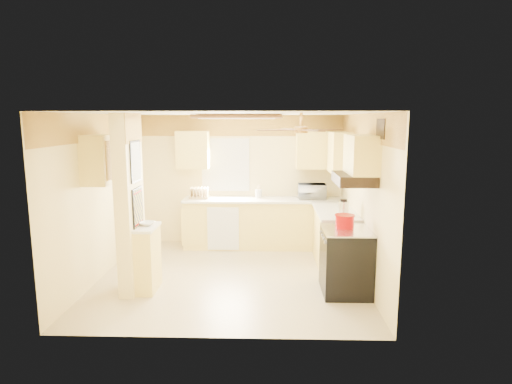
{
  "coord_description": "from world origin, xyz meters",
  "views": [
    {
      "loc": [
        0.58,
        -6.33,
        2.42
      ],
      "look_at": [
        0.38,
        0.35,
        1.28
      ],
      "focal_mm": 30.0,
      "sensor_mm": 36.0,
      "label": 1
    }
  ],
  "objects_px": {
    "dutch_oven": "(345,221)",
    "kettle": "(343,208)",
    "microwave": "(312,191)",
    "bowl": "(147,224)",
    "stove": "(346,261)"
  },
  "relations": [
    {
      "from": "dutch_oven",
      "to": "kettle",
      "type": "xyz_separation_m",
      "value": [
        0.1,
        0.68,
        0.05
      ]
    },
    {
      "from": "stove",
      "to": "microwave",
      "type": "xyz_separation_m",
      "value": [
        -0.27,
        2.17,
        0.62
      ]
    },
    {
      "from": "microwave",
      "to": "kettle",
      "type": "relative_size",
      "value": 2.01
    },
    {
      "from": "microwave",
      "to": "dutch_oven",
      "type": "distance_m",
      "value": 2.09
    },
    {
      "from": "stove",
      "to": "dutch_oven",
      "type": "height_order",
      "value": "dutch_oven"
    },
    {
      "from": "microwave",
      "to": "kettle",
      "type": "bearing_deg",
      "value": 103.26
    },
    {
      "from": "dutch_oven",
      "to": "kettle",
      "type": "bearing_deg",
      "value": 81.8
    },
    {
      "from": "microwave",
      "to": "dutch_oven",
      "type": "relative_size",
      "value": 1.82
    },
    {
      "from": "microwave",
      "to": "dutch_oven",
      "type": "bearing_deg",
      "value": 96.09
    },
    {
      "from": "microwave",
      "to": "bowl",
      "type": "bearing_deg",
      "value": 39.16
    },
    {
      "from": "stove",
      "to": "microwave",
      "type": "bearing_deg",
      "value": 97.02
    },
    {
      "from": "bowl",
      "to": "dutch_oven",
      "type": "relative_size",
      "value": 0.73
    },
    {
      "from": "dutch_oven",
      "to": "stove",
      "type": "bearing_deg",
      "value": -79.45
    },
    {
      "from": "dutch_oven",
      "to": "kettle",
      "type": "height_order",
      "value": "kettle"
    },
    {
      "from": "microwave",
      "to": "dutch_oven",
      "type": "height_order",
      "value": "microwave"
    }
  ]
}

